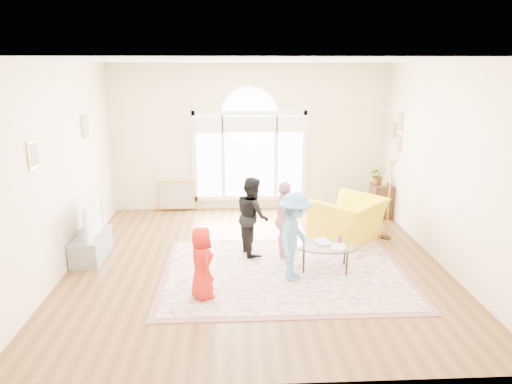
{
  "coord_description": "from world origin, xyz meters",
  "views": [
    {
      "loc": [
        -0.34,
        -6.94,
        3.12
      ],
      "look_at": [
        0.01,
        0.3,
        1.12
      ],
      "focal_mm": 32.0,
      "sensor_mm": 36.0,
      "label": 1
    }
  ],
  "objects_px": {
    "area_rug": "(285,272)",
    "television": "(89,218)",
    "tv_console": "(91,246)",
    "coffee_table": "(325,246)",
    "armchair": "(348,219)"
  },
  "relations": [
    {
      "from": "area_rug",
      "to": "television",
      "type": "bearing_deg",
      "value": 167.23
    },
    {
      "from": "television",
      "to": "tv_console",
      "type": "bearing_deg",
      "value": 180.0
    },
    {
      "from": "coffee_table",
      "to": "area_rug",
      "type": "bearing_deg",
      "value": -164.49
    },
    {
      "from": "coffee_table",
      "to": "armchair",
      "type": "height_order",
      "value": "armchair"
    },
    {
      "from": "area_rug",
      "to": "armchair",
      "type": "xyz_separation_m",
      "value": [
        1.33,
        1.39,
        0.38
      ]
    },
    {
      "from": "television",
      "to": "coffee_table",
      "type": "relative_size",
      "value": 0.9
    },
    {
      "from": "tv_console",
      "to": "coffee_table",
      "type": "relative_size",
      "value": 0.89
    },
    {
      "from": "coffee_table",
      "to": "tv_console",
      "type": "bearing_deg",
      "value": 178.71
    },
    {
      "from": "television",
      "to": "armchair",
      "type": "bearing_deg",
      "value": 8.46
    },
    {
      "from": "area_rug",
      "to": "coffee_table",
      "type": "distance_m",
      "value": 0.76
    },
    {
      "from": "tv_console",
      "to": "television",
      "type": "relative_size",
      "value": 0.99
    },
    {
      "from": "area_rug",
      "to": "television",
      "type": "xyz_separation_m",
      "value": [
        -3.17,
        0.72,
        0.7
      ]
    },
    {
      "from": "tv_console",
      "to": "coffee_table",
      "type": "distance_m",
      "value": 3.87
    },
    {
      "from": "area_rug",
      "to": "tv_console",
      "type": "xyz_separation_m",
      "value": [
        -3.17,
        0.72,
        0.2
      ]
    },
    {
      "from": "tv_console",
      "to": "television",
      "type": "xyz_separation_m",
      "value": [
        0.01,
        -0.0,
        0.5
      ]
    }
  ]
}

